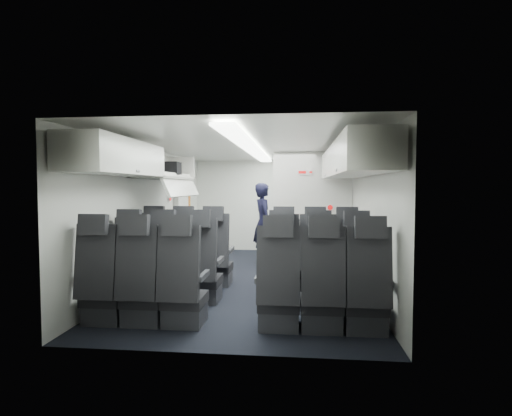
% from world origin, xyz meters
% --- Properties ---
extents(cabin_shell, '(3.41, 6.01, 2.16)m').
position_xyz_m(cabin_shell, '(0.00, 0.00, 1.12)').
color(cabin_shell, black).
rests_on(cabin_shell, ground).
extents(seat_row_front, '(3.33, 0.56, 1.24)m').
position_xyz_m(seat_row_front, '(-0.00, -0.53, 0.40)').
color(seat_row_front, black).
rests_on(seat_row_front, cabin_shell).
extents(seat_row_mid, '(3.33, 0.56, 1.24)m').
position_xyz_m(seat_row_mid, '(-0.00, -1.43, 0.40)').
color(seat_row_mid, black).
rests_on(seat_row_mid, cabin_shell).
extents(seat_row_rear, '(3.33, 0.56, 1.24)m').
position_xyz_m(seat_row_rear, '(-0.00, -2.33, 0.40)').
color(seat_row_rear, black).
rests_on(seat_row_rear, cabin_shell).
extents(overhead_bin_left_rear, '(0.53, 1.80, 0.40)m').
position_xyz_m(overhead_bin_left_rear, '(-1.40, -2.00, 1.86)').
color(overhead_bin_left_rear, white).
rests_on(overhead_bin_left_rear, cabin_shell).
extents(overhead_bin_left_front_open, '(0.64, 1.70, 0.72)m').
position_xyz_m(overhead_bin_left_front_open, '(-1.44, -0.25, 1.74)').
color(overhead_bin_left_front_open, '#9E9E93').
rests_on(overhead_bin_left_front_open, cabin_shell).
extents(overhead_bin_right_rear, '(0.53, 1.80, 0.40)m').
position_xyz_m(overhead_bin_right_rear, '(1.40, -2.00, 1.86)').
color(overhead_bin_right_rear, white).
rests_on(overhead_bin_right_rear, cabin_shell).
extents(overhead_bin_right_front, '(0.53, 1.70, 0.40)m').
position_xyz_m(overhead_bin_right_front, '(1.40, -0.25, 1.86)').
color(overhead_bin_right_front, white).
rests_on(overhead_bin_right_front, cabin_shell).
extents(bulkhead_partition, '(1.40, 0.15, 2.13)m').
position_xyz_m(bulkhead_partition, '(0.98, 0.80, 1.08)').
color(bulkhead_partition, silver).
rests_on(bulkhead_partition, cabin_shell).
extents(galley_unit, '(0.85, 0.52, 1.90)m').
position_xyz_m(galley_unit, '(0.95, 2.72, 0.95)').
color(galley_unit, '#939399').
rests_on(galley_unit, cabin_shell).
extents(boarding_door, '(0.12, 1.27, 1.86)m').
position_xyz_m(boarding_door, '(-1.64, 1.55, 0.95)').
color(boarding_door, silver).
rests_on(boarding_door, cabin_shell).
extents(flight_attendant, '(0.55, 0.68, 1.60)m').
position_xyz_m(flight_attendant, '(0.04, 1.41, 0.80)').
color(flight_attendant, black).
rests_on(flight_attendant, ground).
extents(carry_on_bag, '(0.44, 0.31, 0.26)m').
position_xyz_m(carry_on_bag, '(-1.42, -0.13, 1.79)').
color(carry_on_bag, black).
rests_on(carry_on_bag, overhead_bin_left_front_open).
extents(papers, '(0.22, 0.09, 0.15)m').
position_xyz_m(papers, '(0.23, 1.36, 1.02)').
color(papers, white).
rests_on(papers, flight_attendant).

